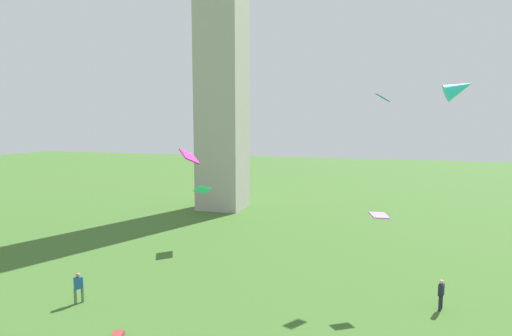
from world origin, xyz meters
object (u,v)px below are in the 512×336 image
object	(u,v)px
person_1	(78,286)
kite_flying_2	(379,215)
kite_flying_4	(189,157)
kite_flying_3	(459,88)
kite_flying_5	(202,190)
person_0	(441,293)
kite_flying_0	(383,98)

from	to	relation	value
person_1	kite_flying_2	world-z (taller)	kite_flying_2
kite_flying_4	kite_flying_3	bearing A→B (deg)	-131.76
person_1	kite_flying_5	distance (m)	13.66
person_0	kite_flying_5	xyz separation A→B (m)	(-18.14, 7.66, 3.81)
kite_flying_2	kite_flying_5	xyz separation A→B (m)	(-14.67, 7.11, -0.27)
kite_flying_3	kite_flying_5	bearing A→B (deg)	63.38
person_0	kite_flying_3	world-z (taller)	kite_flying_3
kite_flying_2	kite_flying_3	bearing A→B (deg)	116.56
person_0	kite_flying_0	xyz separation A→B (m)	(-3.46, 5.95, 11.28)
person_1	kite_flying_2	distance (m)	18.09
kite_flying_0	kite_flying_3	bearing A→B (deg)	60.23
person_0	kite_flying_3	size ratio (longest dim) A/B	1.16
person_0	kite_flying_4	xyz separation A→B (m)	(-14.31, -2.33, 7.52)
kite_flying_3	kite_flying_2	bearing A→B (deg)	56.81
person_1	kite_flying_2	xyz separation A→B (m)	(16.63, 5.87, 4.04)
kite_flying_0	kite_flying_2	size ratio (longest dim) A/B	0.97
kite_flying_2	kite_flying_4	distance (m)	11.74
person_0	kite_flying_0	size ratio (longest dim) A/B	1.46
kite_flying_5	kite_flying_4	bearing A→B (deg)	-25.08
kite_flying_3	kite_flying_5	distance (m)	21.78
kite_flying_0	kite_flying_3	distance (m)	8.53
kite_flying_0	kite_flying_5	size ratio (longest dim) A/B	0.62
person_0	person_1	size ratio (longest dim) A/B	0.96
person_1	kite_flying_3	xyz separation A→B (m)	(20.13, 3.50, 11.12)
person_1	kite_flying_4	world-z (taller)	kite_flying_4
person_0	kite_flying_3	distance (m)	11.31
kite_flying_4	kite_flying_5	distance (m)	11.32
person_0	person_1	distance (m)	20.79
kite_flying_4	kite_flying_5	bearing A→B (deg)	-22.77
person_0	kite_flying_0	bearing A→B (deg)	-131.52
person_0	kite_flying_2	bearing A→B (deg)	-80.64
person_0	kite_flying_4	distance (m)	16.34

